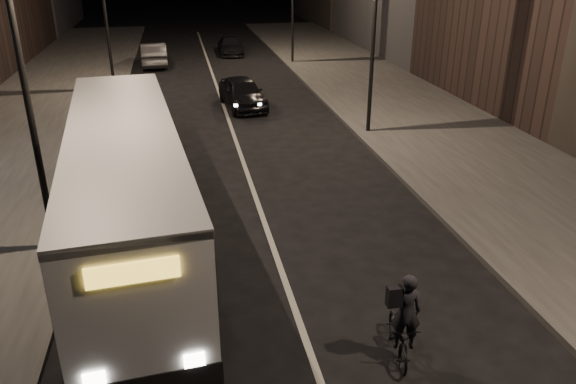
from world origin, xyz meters
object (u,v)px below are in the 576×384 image
streetlight_right_mid (369,1)px  cyclist_on_bicycle (401,328)px  streetlight_left_near (29,40)px  city_bus (127,182)px  car_far (231,46)px  car_near (242,93)px  car_mid (154,54)px

streetlight_right_mid → cyclist_on_bicycle: size_ratio=4.26×
streetlight_left_near → city_bus: bearing=-0.5°
car_far → streetlight_left_near: bearing=-103.6°
streetlight_right_mid → car_near: 8.31m
city_bus → cyclist_on_bicycle: bearing=-52.0°
car_near → car_mid: size_ratio=0.94×
cyclist_on_bicycle → car_mid: bearing=110.3°
streetlight_left_near → car_near: (6.25, 13.32, -4.62)m
car_near → car_far: (0.95, 15.22, -0.12)m
streetlight_right_mid → car_far: bearing=99.6°
streetlight_left_near → car_mid: 25.53m
city_bus → car_far: bearing=73.7°
cyclist_on_bicycle → car_far: cyclist_on_bicycle is taller
city_bus → car_mid: (-0.00, 25.06, -1.03)m
car_mid → cyclist_on_bicycle: bearing=96.9°
streetlight_right_mid → car_far: size_ratio=1.91×
streetlight_left_near → car_mid: (1.73, 25.05, -4.60)m
streetlight_left_near → cyclist_on_bicycle: streetlight_left_near is taller
streetlight_right_mid → car_mid: 19.79m
streetlight_left_near → car_far: (7.19, 28.54, -4.74)m
car_far → cyclist_on_bicycle: bearing=-89.8°
city_bus → car_near: city_bus is taller
streetlight_left_near → cyclist_on_bicycle: 10.12m
streetlight_right_mid → car_far: (-3.47, 20.54, -4.74)m
car_far → car_mid: bearing=-146.9°
streetlight_right_mid → car_far: streetlight_right_mid is taller
streetlight_right_mid → car_near: size_ratio=1.86×
car_near → car_mid: bearing=103.6°
streetlight_left_near → car_far: streetlight_left_near is taller
car_near → streetlight_right_mid: bearing=-57.8°
streetlight_right_mid → streetlight_left_near: size_ratio=1.00×
car_near → car_far: car_near is taller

